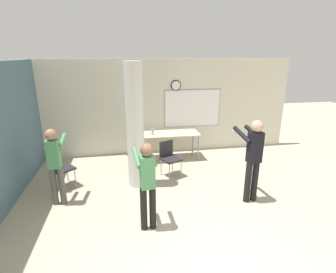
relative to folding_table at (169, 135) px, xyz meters
The scene contains 10 objects.
wall_back 0.94m from the folding_table, 98.73° to the left, with size 8.00×0.15×2.80m.
support_pillar 1.90m from the folding_table, 125.29° to the right, with size 0.39×0.39×2.80m.
folding_table is the anchor object (origin of this frame).
bottle_on_table 0.51m from the folding_table, behind, with size 0.07×0.07×0.23m.
chair_table_front 1.12m from the folding_table, 100.01° to the right, with size 0.59×0.59×0.87m.
chair_by_left_wall 3.05m from the folding_table, 154.26° to the right, with size 0.62×0.62×0.87m.
chair_table_left 1.16m from the folding_table, 147.36° to the right, with size 0.58×0.58×0.87m.
person_playing_front 3.24m from the folding_table, 106.76° to the right, with size 0.39×0.61×1.58m.
person_watching_back 3.31m from the folding_table, 142.87° to the right, with size 0.36×0.60×1.59m.
person_playing_side 2.85m from the folding_table, 64.12° to the right, with size 0.47×0.67×1.73m.
Camera 1 is at (-1.16, -2.62, 2.93)m, focal length 28.00 mm.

